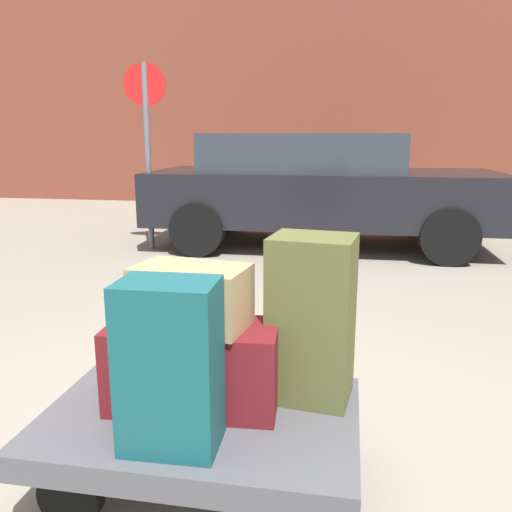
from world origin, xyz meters
TOP-DOWN VIEW (x-y plane):
  - ground_plane at (0.00, 0.00)m, footprint 60.00×60.00m
  - luggage_cart at (0.00, 0.00)m, footprint 1.21×0.80m
  - duffel_bag_maroon_center at (-0.04, 0.05)m, footprint 0.67×0.34m
  - suitcase_teal_front_left at (-0.03, -0.23)m, footprint 0.33×0.24m
  - suitcase_olive_front_right at (0.40, 0.21)m, footprint 0.35×0.31m
  - duffel_bag_tan_topmost_pile at (-0.04, 0.05)m, footprint 0.45×0.31m
  - parked_car at (0.12, 4.95)m, footprint 4.33×1.98m
  - bollard_kerb_near at (2.02, 6.29)m, footprint 0.21×0.21m
  - no_parking_sign at (-1.91, 4.36)m, footprint 0.49×0.13m

SIDE VIEW (x-z plane):
  - ground_plane at x=0.00m, z-range 0.00..0.00m
  - luggage_cart at x=0.00m, z-range 0.10..0.44m
  - bollard_kerb_near at x=2.02m, z-range 0.00..0.60m
  - duffel_bag_maroon_center at x=-0.04m, z-range 0.34..0.67m
  - suitcase_teal_front_left at x=-0.03m, z-range 0.34..0.93m
  - suitcase_olive_front_right at x=0.40m, z-range 0.34..1.01m
  - parked_car at x=0.12m, z-range 0.05..1.47m
  - duffel_bag_tan_topmost_pile at x=-0.04m, z-range 0.67..0.91m
  - no_parking_sign at x=-1.91m, z-range 0.27..2.51m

